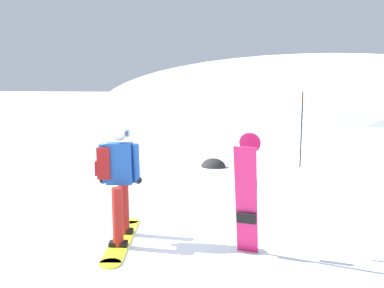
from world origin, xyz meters
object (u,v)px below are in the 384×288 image
object	(u,v)px
snowboarder_main	(118,178)
spare_snowboard	(247,195)
piste_marker_near	(302,124)
rock_dark	(213,167)

from	to	relation	value
snowboarder_main	spare_snowboard	size ratio (longest dim) A/B	1.09
snowboarder_main	piste_marker_near	bearing A→B (deg)	70.77
snowboarder_main	spare_snowboard	world-z (taller)	snowboarder_main
snowboarder_main	rock_dark	size ratio (longest dim) A/B	2.56
snowboarder_main	rock_dark	bearing A→B (deg)	90.89
spare_snowboard	piste_marker_near	distance (m)	6.26
rock_dark	snowboarder_main	bearing A→B (deg)	-89.11
snowboarder_main	spare_snowboard	bearing A→B (deg)	1.74
spare_snowboard	rock_dark	bearing A→B (deg)	109.20
spare_snowboard	rock_dark	world-z (taller)	spare_snowboard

